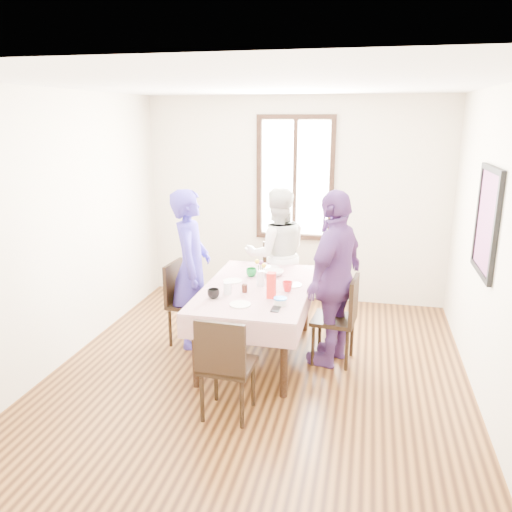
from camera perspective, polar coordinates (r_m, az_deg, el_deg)
name	(u,v)px	position (r m, az deg, el deg)	size (l,w,h in m)	color
ground	(259,373)	(5.11, 0.30, -13.06)	(4.50, 4.50, 0.00)	black
back_wall	(295,201)	(6.79, 4.39, 6.21)	(4.00, 4.00, 0.00)	#EDE2C3
right_wall	(494,253)	(4.64, 25.23, 0.35)	(4.50, 4.50, 0.00)	#EDE2C3
window_frame	(295,178)	(6.73, 4.42, 8.70)	(1.02, 0.06, 1.62)	black
window_pane	(295,178)	(6.74, 4.43, 8.71)	(0.90, 0.02, 1.50)	white
art_poster	(487,222)	(4.88, 24.56, 3.54)	(0.04, 0.76, 0.96)	red
dining_table	(257,322)	(5.31, 0.12, -7.41)	(0.94, 1.63, 0.75)	black
tablecloth	(257,287)	(5.17, 0.12, -3.53)	(1.06, 1.75, 0.01)	#570314
chair_left	(190,304)	(5.63, -7.40, -5.33)	(0.42, 0.42, 0.91)	black
chair_right	(334,319)	(5.23, 8.73, -7.04)	(0.42, 0.42, 0.91)	black
chair_far	(276,281)	(6.31, 2.32, -2.86)	(0.42, 0.42, 0.91)	black
chair_near	(228,365)	(4.30, -3.18, -12.11)	(0.42, 0.42, 0.91)	black
person_left	(191,269)	(5.49, -7.34, -1.42)	(0.63, 0.41, 1.71)	#372B99
person_far	(276,254)	(6.19, 2.32, 0.23)	(0.79, 0.62, 1.63)	silver
person_right	(333,278)	(5.08, 8.70, -2.51)	(1.04, 0.43, 1.78)	#583172
mug_black	(214,294)	(4.85, -4.80, -4.25)	(0.12, 0.12, 0.09)	black
mug_flag	(287,286)	(5.04, 3.56, -3.43)	(0.11, 0.11, 0.10)	red
mug_green	(251,272)	(5.48, -0.52, -1.85)	(0.11, 0.11, 0.09)	#0C7226
serving_bowl	(274,273)	(5.53, 2.02, -1.90)	(0.21, 0.21, 0.05)	white
juice_carton	(271,285)	(4.83, 1.73, -3.32)	(0.08, 0.08, 0.25)	red
butter_tub	(280,302)	(4.68, 2.74, -5.18)	(0.12, 0.12, 0.06)	white
jam_jar	(245,288)	(5.00, -1.30, -3.66)	(0.06, 0.06, 0.08)	black
drinking_glass	(228,288)	(4.96, -3.22, -3.62)	(0.08, 0.08, 0.11)	silver
smartphone	(276,309)	(4.58, 2.23, -5.98)	(0.08, 0.15, 0.01)	black
flower_vase	(261,278)	(5.17, 0.51, -2.53)	(0.08, 0.08, 0.16)	silver
plate_left	(233,281)	(5.33, -2.64, -2.82)	(0.20, 0.20, 0.01)	white
plate_right	(292,285)	(5.22, 4.09, -3.26)	(0.20, 0.20, 0.01)	white
plate_far	(270,268)	(5.78, 1.64, -1.33)	(0.20, 0.20, 0.01)	white
plate_near	(240,304)	(4.68, -1.79, -5.47)	(0.20, 0.20, 0.01)	white
butter_lid	(280,298)	(4.67, 2.75, -4.78)	(0.12, 0.12, 0.01)	blue
flower_bunch	(261,266)	(5.13, 0.52, -1.16)	(0.09, 0.09, 0.10)	yellow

